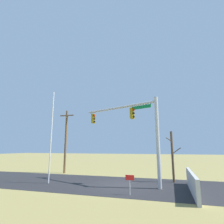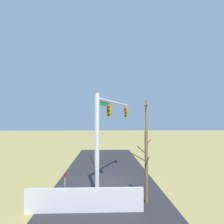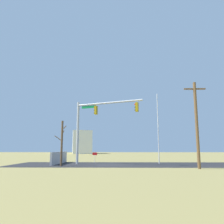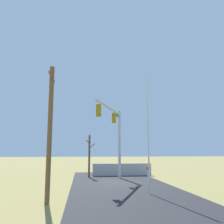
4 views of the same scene
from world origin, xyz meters
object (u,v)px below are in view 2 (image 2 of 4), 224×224
flagpole (95,130)px  bare_tree (146,166)px  utility_pole (146,129)px  signal_mast (108,123)px  open_sign (65,177)px

flagpole → bare_tree: 10.88m
utility_pole → bare_tree: (12.37, -2.57, -1.66)m
flagpole → utility_pole: 6.58m
signal_mast → utility_pole: 10.69m
flagpole → bare_tree: size_ratio=1.81×
signal_mast → utility_pole: bearing=152.8°
utility_pole → open_sign: bearing=-39.9°
flagpole → signal_mast: bearing=10.3°
signal_mast → open_sign: 5.10m
signal_mast → utility_pole: (-9.46, 4.87, -0.94)m
signal_mast → flagpole: (-7.21, -1.31, -0.87)m
signal_mast → bare_tree: (2.90, 2.31, -2.60)m
utility_pole → bare_tree: utility_pole is taller
utility_pole → open_sign: utility_pole is taller
signal_mast → bare_tree: bearing=38.5°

